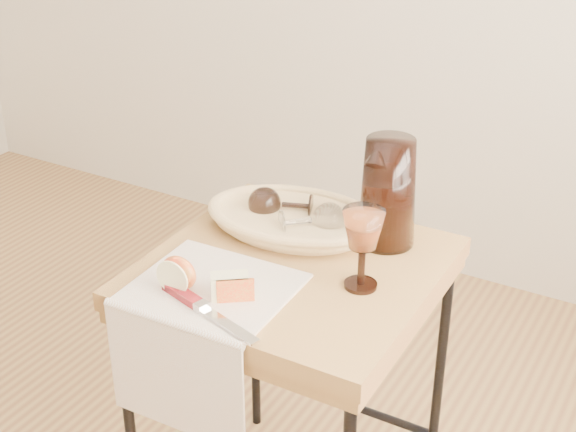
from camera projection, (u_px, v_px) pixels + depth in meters
The scene contains 10 objects.
side_table at pixel (292, 402), 1.87m from camera, with size 0.58×0.58×0.74m, color brown, non-canonical shape.
tea_towel at pixel (212, 288), 1.61m from camera, with size 0.31×0.28×0.01m, color white.
bread_basket at pixel (293, 221), 1.82m from camera, with size 0.35×0.24×0.05m, color tan, non-canonical shape.
goblet_lying_a at pixel (284, 205), 1.83m from camera, with size 0.12×0.07×0.07m, color #30201A, non-canonical shape.
goblet_lying_b at pixel (309, 220), 1.77m from camera, with size 0.12×0.07×0.07m, color white, non-canonical shape.
pitcher at pixel (388, 192), 1.73m from camera, with size 0.16×0.24×0.28m, color black, non-canonical shape.
wine_goblet at pixel (362, 249), 1.58m from camera, with size 0.08×0.08×0.17m, color white, non-canonical shape.
apple_half at pixel (179, 273), 1.58m from camera, with size 0.08×0.04×0.07m, color #D70003.
apple_wedge at pixel (230, 286), 1.56m from camera, with size 0.07×0.04×0.05m, color #FDF5B4.
table_knife at pixel (205, 308), 1.52m from camera, with size 0.26×0.03×0.02m, color silver, non-canonical shape.
Camera 1 is at (1.33, -0.81, 1.60)m, focal length 51.00 mm.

